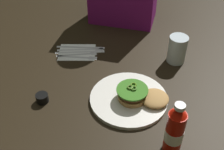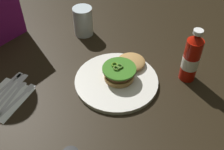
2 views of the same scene
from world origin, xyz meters
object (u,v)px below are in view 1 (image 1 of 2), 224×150
(napkin, at_px, (77,52))
(spoon_utensil, at_px, (83,54))
(burger_sandwich, at_px, (140,95))
(dinner_plate, at_px, (129,99))
(condiment_cup, at_px, (42,98))
(butter_knife, at_px, (83,49))
(fork_utensil, at_px, (80,57))
(steak_knife, at_px, (83,51))
(water_glass, at_px, (177,49))
(table_knife, at_px, (84,47))
(ketchup_bottle, at_px, (175,131))

(napkin, bearing_deg, spoon_utensil, -15.06)
(burger_sandwich, bearing_deg, dinner_plate, -178.53)
(dinner_plate, bearing_deg, condiment_cup, -164.60)
(dinner_plate, bearing_deg, napkin, 140.38)
(butter_knife, bearing_deg, fork_utensil, -83.52)
(spoon_utensil, relative_size, steak_knife, 0.79)
(condiment_cup, bearing_deg, butter_knife, 83.51)
(fork_utensil, bearing_deg, spoon_utensil, 82.17)
(water_glass, bearing_deg, butter_knife, -176.78)
(condiment_cup, height_order, table_knife, condiment_cup)
(napkin, xyz_separation_m, fork_utensil, (0.03, -0.03, 0.00))
(steak_knife, xyz_separation_m, butter_knife, (-0.01, 0.02, 0.00))
(ketchup_bottle, distance_m, steak_knife, 0.62)
(dinner_plate, xyz_separation_m, steak_knife, (-0.26, 0.25, -0.00))
(napkin, bearing_deg, butter_knife, 51.96)
(burger_sandwich, bearing_deg, condiment_cup, -166.23)
(water_glass, xyz_separation_m, spoon_utensil, (-0.41, -0.06, -0.06))
(fork_utensil, xyz_separation_m, butter_knife, (-0.01, 0.06, 0.00))
(dinner_plate, distance_m, napkin, 0.38)
(dinner_plate, bearing_deg, steak_knife, 136.71)
(dinner_plate, bearing_deg, butter_knife, 135.29)
(dinner_plate, height_order, spoon_utensil, dinner_plate)
(ketchup_bottle, height_order, butter_knife, ketchup_bottle)
(table_knife, bearing_deg, condiment_cup, -95.76)
(ketchup_bottle, height_order, steak_knife, ketchup_bottle)
(dinner_plate, bearing_deg, fork_utensil, 141.86)
(spoon_utensil, distance_m, butter_knife, 0.04)
(condiment_cup, xyz_separation_m, fork_utensil, (0.05, 0.29, -0.01))
(dinner_plate, distance_m, ketchup_bottle, 0.26)
(dinner_plate, relative_size, ketchup_bottle, 1.43)
(ketchup_bottle, bearing_deg, burger_sandwich, 126.19)
(dinner_plate, xyz_separation_m, water_glass, (0.15, 0.29, 0.05))
(fork_utensil, height_order, butter_knife, same)
(dinner_plate, relative_size, steak_knife, 1.34)
(condiment_cup, xyz_separation_m, butter_knife, (0.04, 0.35, -0.01))
(burger_sandwich, height_order, ketchup_bottle, ketchup_bottle)
(fork_utensil, height_order, table_knife, same)
(water_glass, bearing_deg, ketchup_bottle, -86.67)
(dinner_plate, relative_size, butter_knife, 1.41)
(condiment_cup, bearing_deg, burger_sandwich, 13.77)
(ketchup_bottle, distance_m, water_glass, 0.47)
(burger_sandwich, bearing_deg, spoon_utensil, 142.61)
(fork_utensil, distance_m, table_knife, 0.08)
(napkin, relative_size, table_knife, 0.74)
(butter_knife, bearing_deg, condiment_cup, -96.49)
(water_glass, xyz_separation_m, fork_utensil, (-0.41, -0.08, -0.06))
(condiment_cup, bearing_deg, dinner_plate, 15.40)
(napkin, height_order, fork_utensil, fork_utensil)
(burger_sandwich, bearing_deg, butter_knife, 139.62)
(dinner_plate, relative_size, water_glass, 2.40)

